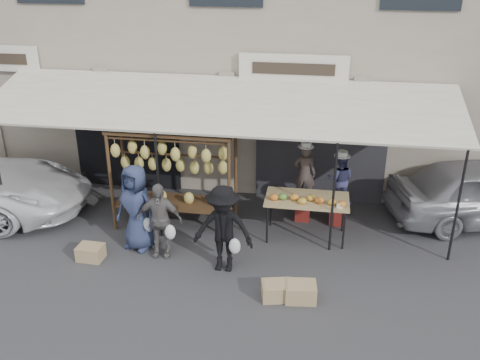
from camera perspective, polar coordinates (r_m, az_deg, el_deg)
The scene contains 15 objects.
ground_plane at distance 10.30m, azimuth -4.80°, elevation -9.58°, with size 90.00×90.00×0.00m, color #2D2D30.
shophouse at distance 15.07m, azimuth 0.71°, elevation 16.39°, with size 24.00×6.15×7.30m.
awning at distance 11.22m, azimuth -2.48°, elevation 7.98°, with size 10.00×2.35×2.92m.
banana_rack at distance 11.15m, azimuth -7.22°, elevation 2.19°, with size 2.60×0.90×2.24m.
produce_table at distance 10.95m, azimuth 7.15°, elevation -2.17°, with size 1.70×0.90×1.04m.
vendor_left at distance 11.59m, azimuth 6.90°, elevation 0.67°, with size 0.48×0.31×1.32m, color #403632.
vendor_right at distance 11.57m, azimuth 10.64°, elevation 0.03°, with size 0.56×0.44×1.15m, color navy.
customer_left at distance 10.74m, azimuth -10.98°, elevation -2.91°, with size 0.87×0.57×1.79m, color navy.
customer_mid at distance 10.47m, azimuth -8.61°, elevation -4.25°, with size 0.90×0.37×1.54m, color #625F5C.
customer_right at distance 9.86m, azimuth -1.79°, elevation -5.25°, with size 1.11×0.64×1.73m, color black.
stool_left at distance 11.97m, azimuth 6.69°, elevation -3.21°, with size 0.32×0.32×0.45m, color maroon.
stool_right at distance 11.92m, azimuth 10.34°, elevation -3.54°, with size 0.34×0.34×0.47m, color maroon.
crate_near_a at distance 9.50m, azimuth 3.91°, elevation -11.70°, with size 0.50×0.38×0.30m, color tan.
crate_near_b at distance 9.49m, azimuth 6.48°, elevation -11.76°, with size 0.53×0.40×0.32m, color tan.
crate_far at distance 10.91m, azimuth -15.64°, elevation -7.45°, with size 0.49×0.37×0.29m, color tan.
Camera 1 is at (2.19, -8.27, 5.73)m, focal length 40.00 mm.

